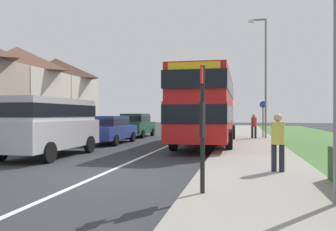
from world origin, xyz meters
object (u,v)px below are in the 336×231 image
at_px(bus_stop_sign, 203,120).
at_px(street_lamp_mid, 264,71).
at_px(pedestrian_at_stop, 278,140).
at_px(parked_van_silver, 49,122).
at_px(parked_car_dark_green, 136,124).
at_px(cycle_route_sign, 263,118).
at_px(parked_car_blue, 109,128).
at_px(pedestrian_walking_away, 254,125).
at_px(double_decker_bus, 207,105).

relative_size(bus_stop_sign, street_lamp_mid, 0.33).
bearing_deg(pedestrian_at_stop, street_lamp_mid, 87.89).
bearing_deg(parked_van_silver, parked_car_dark_green, 90.61).
bearing_deg(cycle_route_sign, parked_car_dark_green, 178.09).
bearing_deg(parked_car_dark_green, cycle_route_sign, -1.91).
relative_size(parked_car_dark_green, cycle_route_sign, 1.72).
relative_size(parked_car_blue, cycle_route_sign, 1.82).
xyz_separation_m(parked_van_silver, street_lamp_mid, (8.76, 10.71, 3.10)).
xyz_separation_m(pedestrian_at_stop, pedestrian_walking_away, (-0.15, 13.00, 0.00)).
relative_size(double_decker_bus, cycle_route_sign, 4.29).
distance_m(pedestrian_walking_away, bus_stop_sign, 15.97).
distance_m(cycle_route_sign, street_lamp_mid, 3.09).
xyz_separation_m(double_decker_bus, bus_stop_sign, (1.02, -11.59, -0.60)).
bearing_deg(pedestrian_walking_away, cycle_route_sign, 55.64).
distance_m(double_decker_bus, parked_car_blue, 5.63).
distance_m(parked_car_dark_green, bus_stop_sign, 18.36).
bearing_deg(double_decker_bus, parked_car_blue, -178.25).
xyz_separation_m(bus_stop_sign, street_lamp_mid, (2.18, 16.10, 2.90)).
relative_size(pedestrian_at_stop, street_lamp_mid, 0.21).
bearing_deg(pedestrian_walking_away, parked_car_dark_green, 171.71).
height_order(double_decker_bus, cycle_route_sign, double_decker_bus).
bearing_deg(street_lamp_mid, double_decker_bus, -125.41).
height_order(pedestrian_at_stop, cycle_route_sign, cycle_route_sign).
xyz_separation_m(double_decker_bus, parked_van_silver, (-5.55, -6.20, -0.80)).
height_order(parked_car_dark_green, pedestrian_at_stop, parked_car_dark_green).
bearing_deg(double_decker_bus, street_lamp_mid, 54.59).
bearing_deg(pedestrian_walking_away, parked_van_silver, -127.71).
xyz_separation_m(pedestrian_at_stop, street_lamp_mid, (0.49, 13.22, 3.47)).
xyz_separation_m(parked_van_silver, pedestrian_walking_away, (8.12, 10.50, -0.37)).
xyz_separation_m(parked_car_dark_green, pedestrian_walking_away, (8.24, -1.20, 0.05)).
bearing_deg(parked_van_silver, pedestrian_walking_away, 52.29).
xyz_separation_m(parked_van_silver, parked_car_blue, (0.07, 6.03, -0.48)).
distance_m(parked_car_blue, cycle_route_sign, 10.21).
distance_m(double_decker_bus, street_lamp_mid, 6.00).
relative_size(parked_car_dark_green, street_lamp_mid, 0.56).
bearing_deg(cycle_route_sign, bus_stop_sign, -97.34).
distance_m(double_decker_bus, parked_car_dark_green, 7.99).
relative_size(parked_car_blue, street_lamp_mid, 0.59).
height_order(bus_stop_sign, street_lamp_mid, street_lamp_mid).
bearing_deg(street_lamp_mid, parked_van_silver, -129.25).
distance_m(parked_van_silver, pedestrian_at_stop, 8.65).
bearing_deg(bus_stop_sign, cycle_route_sign, 82.66).
height_order(double_decker_bus, parked_car_blue, double_decker_bus).
distance_m(parked_car_dark_green, street_lamp_mid, 9.60).
xyz_separation_m(parked_van_silver, cycle_route_sign, (8.73, 11.40, 0.09)).
bearing_deg(bus_stop_sign, double_decker_bus, 95.05).
height_order(parked_car_blue, street_lamp_mid, street_lamp_mid).
relative_size(pedestrian_at_stop, pedestrian_walking_away, 1.00).
xyz_separation_m(parked_car_dark_green, pedestrian_at_stop, (8.39, -14.20, 0.05)).
height_order(pedestrian_walking_away, street_lamp_mid, street_lamp_mid).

